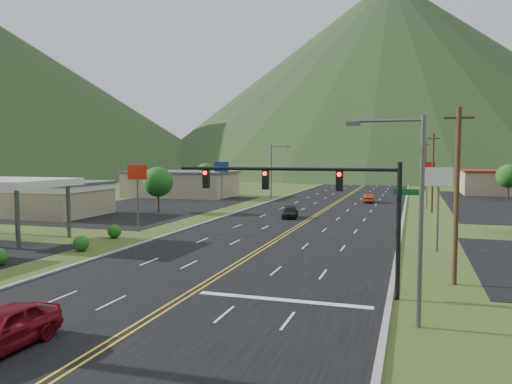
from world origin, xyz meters
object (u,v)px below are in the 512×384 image
(traffic_signal, at_px, (320,193))
(car_red_near, at_px, (2,330))
(streetlight_east, at_px, (413,206))
(streetlight_west, at_px, (273,168))
(car_dark_mid, at_px, (290,213))
(gas_canopy, at_px, (5,184))
(car_red_far, at_px, (369,199))

(traffic_signal, bearing_deg, car_red_near, -130.81)
(streetlight_east, distance_m, streetlight_west, 64.21)
(streetlight_west, relative_size, car_dark_mid, 2.12)
(gas_canopy, bearing_deg, streetlight_west, 77.87)
(traffic_signal, bearing_deg, car_red_far, 91.85)
(streetlight_east, xyz_separation_m, gas_canopy, (-33.18, 12.00, -0.31))
(gas_canopy, bearing_deg, car_red_near, -46.32)
(car_red_near, xyz_separation_m, car_red_far, (8.22, 63.40, -0.18))
(streetlight_east, height_order, car_red_near, streetlight_east)
(traffic_signal, height_order, car_dark_mid, traffic_signal)
(car_dark_mid, distance_m, car_red_far, 22.97)
(traffic_signal, height_order, car_red_near, traffic_signal)
(car_red_far, bearing_deg, traffic_signal, 92.15)
(traffic_signal, bearing_deg, streetlight_east, -40.39)
(streetlight_west, xyz_separation_m, gas_canopy, (-10.32, -48.00, -0.31))
(traffic_signal, relative_size, streetlight_west, 1.46)
(traffic_signal, distance_m, car_red_far, 52.17)
(gas_canopy, height_order, car_red_near, gas_canopy)
(traffic_signal, relative_size, car_red_near, 2.68)
(gas_canopy, distance_m, car_red_far, 51.64)
(streetlight_west, bearing_deg, car_red_far, -13.86)
(traffic_signal, relative_size, streetlight_east, 1.46)
(streetlight_east, relative_size, car_red_near, 1.84)
(streetlight_east, xyz_separation_m, car_dark_mid, (-13.58, 34.12, -4.56))
(streetlight_west, xyz_separation_m, car_red_near, (8.27, -67.46, -4.35))
(car_red_far, bearing_deg, gas_canopy, 58.91)
(streetlight_east, distance_m, car_dark_mid, 37.01)
(streetlight_east, height_order, streetlight_west, same)
(car_dark_mid, xyz_separation_m, car_red_far, (7.21, 21.81, 0.04))
(car_red_near, relative_size, car_dark_mid, 1.15)
(traffic_signal, height_order, streetlight_east, streetlight_east)
(streetlight_east, bearing_deg, car_red_near, -152.91)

